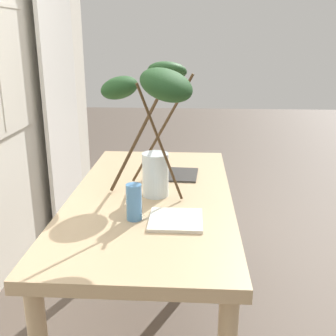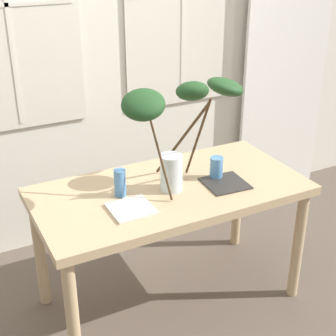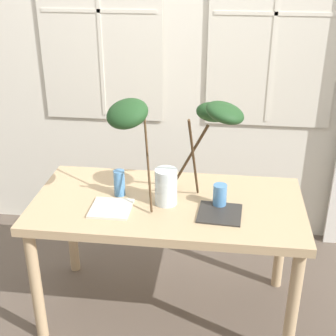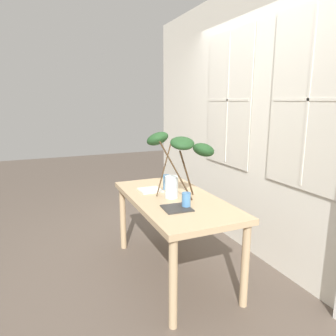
# 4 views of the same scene
# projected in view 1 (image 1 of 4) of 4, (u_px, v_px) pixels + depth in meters

# --- Properties ---
(ground) EXTENTS (14.00, 14.00, 0.00)m
(ground) POSITION_uv_depth(u_px,v_px,m) (153.00, 329.00, 2.15)
(ground) COLOR brown
(curtain_sheer_side) EXTENTS (0.78, 0.03, 2.48)m
(curtain_sheer_side) POSITION_uv_depth(u_px,v_px,m) (58.00, 66.00, 3.22)
(curtain_sheer_side) COLOR white
(curtain_sheer_side) RESTS_ON ground
(dining_table) EXTENTS (1.49, 0.74, 0.76)m
(dining_table) POSITION_uv_depth(u_px,v_px,m) (151.00, 212.00, 1.95)
(dining_table) COLOR tan
(dining_table) RESTS_ON ground
(vase_with_branches) EXTENTS (0.74, 0.54, 0.63)m
(vase_with_branches) POSITION_uv_depth(u_px,v_px,m) (152.00, 106.00, 1.85)
(vase_with_branches) COLOR silver
(vase_with_branches) RESTS_ON dining_table
(drinking_glass_blue_left) EXTENTS (0.06, 0.06, 0.15)m
(drinking_glass_blue_left) POSITION_uv_depth(u_px,v_px,m) (134.00, 202.00, 1.64)
(drinking_glass_blue_left) COLOR #4C84BC
(drinking_glass_blue_left) RESTS_ON dining_table
(drinking_glass_blue_right) EXTENTS (0.07, 0.07, 0.13)m
(drinking_glass_blue_right) POSITION_uv_depth(u_px,v_px,m) (159.00, 164.00, 2.17)
(drinking_glass_blue_right) COLOR #4C84BC
(drinking_glass_blue_right) RESTS_ON dining_table
(plate_square_left) EXTENTS (0.21, 0.21, 0.01)m
(plate_square_left) POSITION_uv_depth(u_px,v_px,m) (176.00, 220.00, 1.64)
(plate_square_left) COLOR silver
(plate_square_left) RESTS_ON dining_table
(plate_square_right) EXTENTS (0.24, 0.24, 0.01)m
(plate_square_right) POSITION_uv_depth(u_px,v_px,m) (176.00, 174.00, 2.19)
(plate_square_right) COLOR #2D2B28
(plate_square_right) RESTS_ON dining_table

